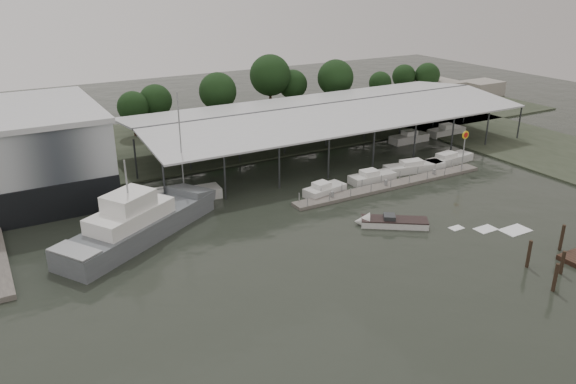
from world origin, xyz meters
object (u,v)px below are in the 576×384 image
shell_fuel_sign (465,143)px  speedboat_underway (388,222)px  grey_trawler (140,222)px  white_sailboat (179,196)px

shell_fuel_sign → speedboat_underway: bearing=-156.0°
grey_trawler → white_sailboat: bearing=15.8°
shell_fuel_sign → speedboat_underway: shell_fuel_sign is taller
white_sailboat → speedboat_underway: 24.30m
shell_fuel_sign → grey_trawler: bearing=178.0°
white_sailboat → speedboat_underway: bearing=-41.2°
speedboat_underway → white_sailboat: bearing=-11.1°
shell_fuel_sign → speedboat_underway: (-19.85, -8.86, -3.53)m
shell_fuel_sign → grey_trawler: 43.33m
shell_fuel_sign → white_sailboat: bearing=166.8°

